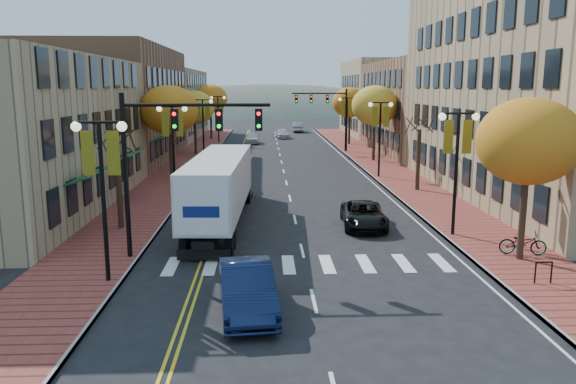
{
  "coord_description": "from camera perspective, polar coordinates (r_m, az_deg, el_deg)",
  "views": [
    {
      "loc": [
        -1.65,
        -20.17,
        7.24
      ],
      "look_at": [
        -0.53,
        6.57,
        2.2
      ],
      "focal_mm": 35.0,
      "sensor_mm": 36.0,
      "label": 1
    }
  ],
  "objects": [
    {
      "name": "building_right_mid",
      "position": [
        65.39,
        15.71,
        8.31
      ],
      "size": [
        15.0,
        24.0,
        10.0
      ],
      "primitive_type": "cube",
      "color": "brown",
      "rests_on": "ground"
    },
    {
      "name": "lamp_right_a",
      "position": [
        27.88,
        16.81,
        4.15
      ],
      "size": [
        1.96,
        0.36,
        6.05
      ],
      "color": "black",
      "rests_on": "ground"
    },
    {
      "name": "building_left_mid",
      "position": [
        58.25,
        -17.89,
        8.45
      ],
      "size": [
        12.0,
        24.0,
        11.0
      ],
      "primitive_type": "cube",
      "color": "brown",
      "rests_on": "ground"
    },
    {
      "name": "tree_left_a",
      "position": [
        29.53,
        -16.78,
        0.48
      ],
      "size": [
        0.28,
        0.28,
        4.2
      ],
      "color": "#382619",
      "rests_on": "sidewalk_left"
    },
    {
      "name": "sidewalk_left",
      "position": [
        53.66,
        -10.27,
        2.82
      ],
      "size": [
        4.0,
        85.0,
        0.15
      ],
      "primitive_type": "cube",
      "color": "brown",
      "rests_on": "ground"
    },
    {
      "name": "tree_left_d",
      "position": [
        78.53,
        -7.89,
        9.37
      ],
      "size": [
        4.61,
        4.61,
        7.42
      ],
      "color": "#382619",
      "rests_on": "sidewalk_left"
    },
    {
      "name": "lamp_left_d",
      "position": [
        72.46,
        -7.11,
        8.26
      ],
      "size": [
        1.96,
        0.36,
        6.05
      ],
      "color": "black",
      "rests_on": "ground"
    },
    {
      "name": "lamp_left_b",
      "position": [
        36.76,
        -11.62,
        5.85
      ],
      "size": [
        1.96,
        0.36,
        6.05
      ],
      "color": "black",
      "rests_on": "ground"
    },
    {
      "name": "building_right_far",
      "position": [
        86.56,
        11.2,
        9.32
      ],
      "size": [
        15.0,
        20.0,
        11.0
      ],
      "primitive_type": "cube",
      "color": "#9E8966",
      "rests_on": "ground"
    },
    {
      "name": "car_far_silver",
      "position": [
        80.22,
        -0.56,
        5.94
      ],
      "size": [
        1.94,
        4.41,
        1.26
      ],
      "primitive_type": "imported",
      "rotation": [
        0.0,
        0.0,
        0.04
      ],
      "color": "#B7B7BF",
      "rests_on": "ground"
    },
    {
      "name": "traffic_mast_near",
      "position": [
        23.59,
        -11.77,
        4.81
      ],
      "size": [
        6.1,
        0.35,
        7.0
      ],
      "color": "black",
      "rests_on": "ground"
    },
    {
      "name": "traffic_mast_far",
      "position": [
        62.62,
        4.17,
        8.52
      ],
      "size": [
        6.1,
        0.34,
        7.0
      ],
      "color": "black",
      "rests_on": "ground"
    },
    {
      "name": "tree_left_b",
      "position": [
        44.81,
        -11.97,
        8.14
      ],
      "size": [
        4.48,
        4.48,
        7.21
      ],
      "color": "#382619",
      "rests_on": "sidewalk_left"
    },
    {
      "name": "lamp_right_c",
      "position": [
        62.91,
        6.01,
        7.93
      ],
      "size": [
        1.96,
        0.36,
        6.05
      ],
      "color": "black",
      "rests_on": "ground"
    },
    {
      "name": "building_left_far",
      "position": [
        82.64,
        -13.27,
        8.66
      ],
      "size": [
        12.0,
        26.0,
        9.5
      ],
      "primitive_type": "cube",
      "color": "#9E8966",
      "rests_on": "ground"
    },
    {
      "name": "tree_right_a",
      "position": [
        24.69,
        23.24,
        4.73
      ],
      "size": [
        4.16,
        4.16,
        6.69
      ],
      "color": "#382619",
      "rests_on": "sidewalk_right"
    },
    {
      "name": "building_right_near",
      "position": [
        41.4,
        27.15,
        9.88
      ],
      "size": [
        15.0,
        28.0,
        15.0
      ],
      "primitive_type": "cube",
      "color": "#997F5B",
      "rests_on": "ground"
    },
    {
      "name": "car_far_white",
      "position": [
        72.65,
        -3.66,
        5.51
      ],
      "size": [
        1.72,
        4.28,
        1.46
      ],
      "primitive_type": "imported",
      "rotation": [
        0.0,
        0.0,
        0.0
      ],
      "color": "white",
      "rests_on": "ground"
    },
    {
      "name": "bicycle",
      "position": [
        26.1,
        22.75,
        -4.79
      ],
      "size": [
        2.03,
        1.05,
        1.02
      ],
      "primitive_type": "imported",
      "rotation": [
        0.0,
        0.0,
        1.37
      ],
      "color": "gray",
      "rests_on": "sidewalk_right"
    },
    {
      "name": "tree_right_c",
      "position": [
        55.23,
        8.81,
        8.68
      ],
      "size": [
        4.48,
        4.48,
        7.21
      ],
      "color": "#382619",
      "rests_on": "sidewalk_right"
    },
    {
      "name": "tree_right_b",
      "position": [
        39.94,
        13.1,
        3.21
      ],
      "size": [
        0.28,
        0.28,
        4.2
      ],
      "color": "#382619",
      "rests_on": "sidewalk_right"
    },
    {
      "name": "tree_left_c",
      "position": [
        60.65,
        -9.47,
        8.46
      ],
      "size": [
        4.16,
        4.16,
        6.69
      ],
      "color": "#382619",
      "rests_on": "sidewalk_left"
    },
    {
      "name": "black_suv",
      "position": [
        29.53,
        7.7,
        -2.32
      ],
      "size": [
        2.45,
        4.82,
        1.31
      ],
      "primitive_type": "imported",
      "rotation": [
        0.0,
        0.0,
        -0.06
      ],
      "color": "black",
      "rests_on": "ground"
    },
    {
      "name": "tree_right_d",
      "position": [
        71.0,
        6.29,
        9.03
      ],
      "size": [
        4.35,
        4.35,
        7.0
      ],
      "color": "#382619",
      "rests_on": "sidewalk_right"
    },
    {
      "name": "lamp_right_b",
      "position": [
        45.2,
        9.34,
        6.79
      ],
      "size": [
        1.96,
        0.36,
        6.05
      ],
      "color": "black",
      "rests_on": "ground"
    },
    {
      "name": "ground",
      "position": [
        21.49,
        2.17,
        -9.03
      ],
      "size": [
        200.0,
        200.0,
        0.0
      ],
      "primitive_type": "plane",
      "color": "black",
      "rests_on": "ground"
    },
    {
      "name": "lamp_left_c",
      "position": [
        54.56,
        -8.64,
        7.45
      ],
      "size": [
        1.96,
        0.36,
        6.05
      ],
      "color": "black",
      "rests_on": "ground"
    },
    {
      "name": "semi_truck",
      "position": [
        30.14,
        -6.71,
        0.93
      ],
      "size": [
        3.02,
        15.02,
        3.73
      ],
      "rotation": [
        0.0,
        0.0,
        -0.04
      ],
      "color": "black",
      "rests_on": "ground"
    },
    {
      "name": "sidewalk_right",
      "position": [
        54.21,
        8.95,
        2.94
      ],
      "size": [
        4.0,
        85.0,
        0.15
      ],
      "primitive_type": "cube",
      "color": "brown",
      "rests_on": "ground"
    },
    {
      "name": "lamp_left_a",
      "position": [
        21.2,
        -18.41,
        2.13
      ],
      "size": [
        1.96,
        0.36,
        6.05
      ],
      "color": "black",
      "rests_on": "ground"
    },
    {
      "name": "car_far_oncoming",
      "position": [
        91.09,
        1.01,
        6.59
      ],
      "size": [
        1.73,
        4.67,
        1.52
      ],
      "primitive_type": "imported",
      "rotation": [
        0.0,
        0.0,
        3.12
      ],
      "color": "#9C9BA2",
      "rests_on": "ground"
    },
    {
      "name": "navy_sedan",
      "position": [
        18.51,
        -4.2,
        -9.75
      ],
      "size": [
        2.18,
        4.96,
        1.59
      ],
      "primitive_type": "imported",
      "rotation": [
        0.0,
        0.0,
        0.11
      ],
      "color": "#0D1636",
      "rests_on": "ground"
    }
  ]
}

